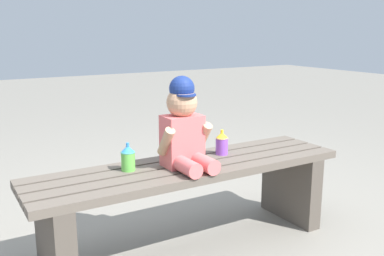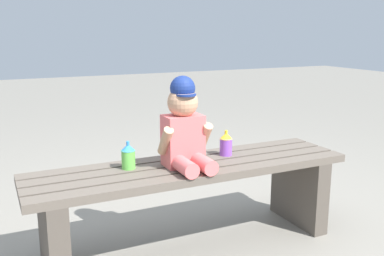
{
  "view_description": "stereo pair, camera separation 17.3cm",
  "coord_description": "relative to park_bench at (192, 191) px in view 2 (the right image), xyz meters",
  "views": [
    {
      "loc": [
        -0.97,
        -1.65,
        1.01
      ],
      "look_at": [
        -0.02,
        -0.05,
        0.59
      ],
      "focal_mm": 40.9,
      "sensor_mm": 36.0,
      "label": 1
    },
    {
      "loc": [
        -0.82,
        -1.73,
        1.01
      ],
      "look_at": [
        -0.02,
        -0.05,
        0.59
      ],
      "focal_mm": 40.9,
      "sensor_mm": 36.0,
      "label": 2
    }
  ],
  "objects": [
    {
      "name": "ground_plane",
      "position": [
        0.0,
        -0.0,
        -0.28
      ],
      "size": [
        16.0,
        16.0,
        0.0
      ],
      "primitive_type": "plane",
      "color": "gray"
    },
    {
      "name": "park_bench",
      "position": [
        0.0,
        0.0,
        0.0
      ],
      "size": [
        1.49,
        0.38,
        0.41
      ],
      "color": "#60564C",
      "rests_on": "ground_plane"
    },
    {
      "name": "sippy_cup_left",
      "position": [
        -0.28,
        0.06,
        0.19
      ],
      "size": [
        0.06,
        0.06,
        0.12
      ],
      "color": "#66CC4C",
      "rests_on": "park_bench"
    },
    {
      "name": "sippy_cup_right",
      "position": [
        0.21,
        0.06,
        0.19
      ],
      "size": [
        0.06,
        0.06,
        0.12
      ],
      "color": "#8C4CCC",
      "rests_on": "park_bench"
    },
    {
      "name": "child_figure",
      "position": [
        -0.04,
        -0.02,
        0.31
      ],
      "size": [
        0.23,
        0.27,
        0.4
      ],
      "color": "#E56666",
      "rests_on": "park_bench"
    }
  ]
}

